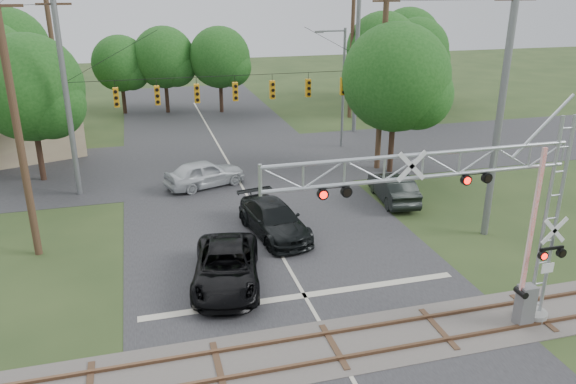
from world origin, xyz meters
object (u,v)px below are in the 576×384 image
object	(u,v)px
car_dark	(274,219)
streetlight	(341,82)
pickup_black	(226,267)
sedan_silver	(205,173)
traffic_signal_span	(250,89)
crossing_gantry	(473,211)

from	to	relation	value
car_dark	streetlight	distance (m)	16.98
pickup_black	sedan_silver	world-z (taller)	sedan_silver
pickup_black	car_dark	xyz separation A→B (m)	(3.09, 4.28, 0.00)
traffic_signal_span	sedan_silver	bearing A→B (deg)	-169.27
crossing_gantry	pickup_black	xyz separation A→B (m)	(-7.40, 5.61, -3.95)
pickup_black	crossing_gantry	bearing A→B (deg)	-26.21
pickup_black	car_dark	bearing A→B (deg)	65.14
streetlight	crossing_gantry	bearing A→B (deg)	-100.15
pickup_black	traffic_signal_span	bearing A→B (deg)	84.69
pickup_black	car_dark	world-z (taller)	car_dark
traffic_signal_span	streetlight	bearing A→B (deg)	35.00
sedan_silver	streetlight	world-z (taller)	streetlight
sedan_silver	car_dark	bearing A→B (deg)	177.93
car_dark	streetlight	bearing A→B (deg)	48.99
crossing_gantry	car_dark	distance (m)	11.49
crossing_gantry	streetlight	size ratio (longest dim) A/B	1.25
crossing_gantry	traffic_signal_span	bearing A→B (deg)	101.33
car_dark	streetlight	size ratio (longest dim) A/B	0.63
crossing_gantry	streetlight	world-z (taller)	streetlight
traffic_signal_span	sedan_silver	xyz separation A→B (m)	(-3.03, -0.57, -4.90)
sedan_silver	streetlight	bearing A→B (deg)	-79.73
car_dark	sedan_silver	size ratio (longest dim) A/B	1.13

